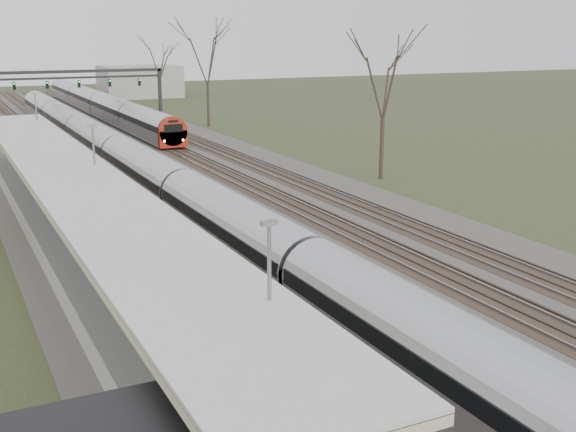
# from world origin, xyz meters

# --- Properties ---
(track_bed) EXTENTS (24.00, 160.00, 0.22)m
(track_bed) POSITION_xyz_m (0.26, 55.00, 0.06)
(track_bed) COLOR #474442
(track_bed) RESTS_ON ground
(platform) EXTENTS (3.50, 69.00, 1.00)m
(platform) POSITION_xyz_m (-9.05, 37.50, 0.50)
(platform) COLOR #9E9B93
(platform) RESTS_ON ground
(canopy) EXTENTS (4.10, 50.00, 3.11)m
(canopy) POSITION_xyz_m (-9.05, 32.99, 3.93)
(canopy) COLOR slate
(canopy) RESTS_ON platform
(signal_gantry) EXTENTS (21.00, 0.59, 6.08)m
(signal_gantry) POSITION_xyz_m (0.29, 84.99, 4.91)
(signal_gantry) COLOR black
(signal_gantry) RESTS_ON ground
(tree_east_far) EXTENTS (5.00, 5.00, 10.30)m
(tree_east_far) POSITION_xyz_m (14.00, 42.00, 7.29)
(tree_east_far) COLOR #2D231C
(tree_east_far) RESTS_ON ground
(train_near) EXTENTS (2.62, 90.21, 3.05)m
(train_near) POSITION_xyz_m (-2.50, 51.35, 1.48)
(train_near) COLOR #B0B3BB
(train_near) RESTS_ON ground
(train_far) EXTENTS (2.62, 60.21, 3.05)m
(train_far) POSITION_xyz_m (4.50, 90.59, 1.48)
(train_far) COLOR #B0B3BB
(train_far) RESTS_ON ground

